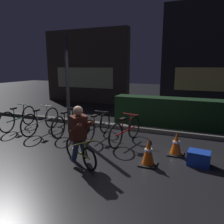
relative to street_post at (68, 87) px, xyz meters
name	(u,v)px	position (x,y,z in m)	size (l,w,h in m)	color
ground_plane	(94,153)	(1.49, -1.20, -1.41)	(40.00, 40.00, 0.00)	black
sidewalk_curb	(125,127)	(1.49, 1.00, -1.35)	(12.00, 0.24, 0.12)	#56544F
hedge_row	(186,113)	(3.29, 1.90, -0.93)	(4.80, 0.70, 0.97)	black
storefront_left	(86,67)	(-2.32, 5.30, 0.56)	(4.94, 0.54, 3.96)	#42382D
storefront_right	(213,56)	(4.10, 6.00, 1.07)	(4.73, 0.54, 5.00)	#262328
street_post	(68,87)	(0.00, 0.00, 0.00)	(0.10, 0.10, 2.83)	#2D2D33
parked_bike_leftmost	(18,118)	(-1.76, -0.30, -1.07)	(0.46, 1.66, 0.77)	black
parked_bike_left_mid	(41,121)	(-0.79, -0.33, -1.06)	(0.46, 1.72, 0.79)	black
parked_bike_center_left	(68,123)	(0.06, -0.16, -1.07)	(0.46, 1.64, 0.75)	black
parked_bike_center_right	(97,126)	(1.03, -0.11, -1.08)	(0.46, 1.57, 0.72)	black
parked_bike_right_mid	(125,131)	(1.92, -0.23, -1.07)	(0.46, 1.60, 0.75)	black
traffic_cone_near	(148,152)	(2.79, -1.30, -1.14)	(0.36, 0.36, 0.58)	black
traffic_cone_far	(176,144)	(3.27, -0.54, -1.16)	(0.36, 0.36, 0.54)	black
blue_crate	(199,158)	(3.77, -0.90, -1.26)	(0.44, 0.32, 0.30)	#193DB7
cyclist	(80,135)	(1.46, -1.78, -0.79)	(1.07, 0.67, 1.25)	black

